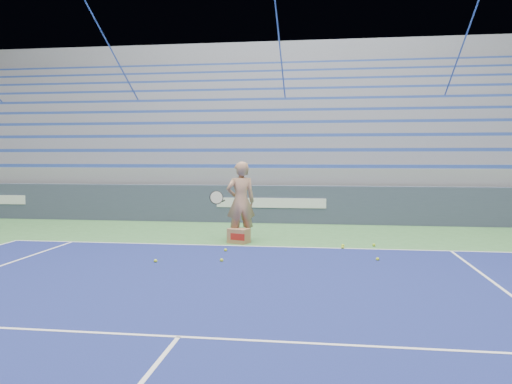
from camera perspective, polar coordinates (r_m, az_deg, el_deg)
sponsor_barrier at (r=14.67m, az=1.77°, el=-1.39°), size 30.00×0.32×1.10m
bleachers at (r=20.30m, az=3.45°, el=5.20°), size 31.00×9.15×7.30m
tennis_player at (r=11.36m, az=-1.77°, el=-1.12°), size 1.00×0.95×1.83m
ball_box at (r=11.25m, az=-1.98°, el=-5.02°), size 0.52×0.46×0.33m
tennis_ball_0 at (r=10.68m, az=9.88°, el=-6.28°), size 0.07×0.07×0.07m
tennis_ball_1 at (r=11.12m, az=13.33°, el=-5.91°), size 0.07×0.07×0.07m
tennis_ball_2 at (r=9.27m, az=-3.95°, el=-7.79°), size 0.07×0.07×0.07m
tennis_ball_3 at (r=10.25m, az=-3.50°, el=-6.66°), size 0.07×0.07×0.07m
tennis_ball_4 at (r=9.37m, az=-11.41°, el=-7.74°), size 0.07×0.07×0.07m
tennis_ball_5 at (r=10.91m, az=9.90°, el=-6.05°), size 0.07×0.07×0.07m
tennis_ball_6 at (r=9.62m, az=13.73°, el=-7.47°), size 0.07×0.07×0.07m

